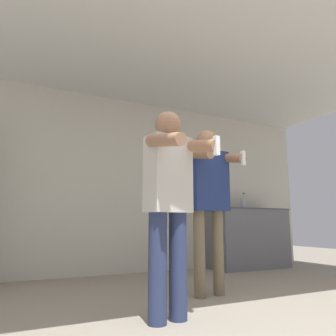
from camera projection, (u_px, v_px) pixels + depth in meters
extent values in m
cube|color=beige|center=(111.00, 183.00, 4.73)|extent=(7.00, 0.06, 2.55)
cube|color=silver|center=(154.00, 52.00, 3.63)|extent=(7.00, 3.44, 0.05)
cube|color=slate|center=(247.00, 238.00, 5.27)|extent=(1.29, 0.59, 0.93)
cube|color=#38383A|center=(246.00, 209.00, 5.35)|extent=(1.32, 0.62, 0.01)
cylinder|color=silver|center=(244.00, 204.00, 5.45)|extent=(0.08, 0.08, 0.16)
cylinder|color=silver|center=(244.00, 196.00, 5.47)|extent=(0.03, 0.03, 0.09)
sphere|color=black|center=(244.00, 194.00, 5.48)|extent=(0.03, 0.03, 0.03)
cylinder|color=maroon|center=(226.00, 203.00, 5.28)|extent=(0.08, 0.08, 0.17)
cylinder|color=maroon|center=(225.00, 196.00, 5.30)|extent=(0.02, 0.02, 0.07)
sphere|color=#B29933|center=(225.00, 193.00, 5.31)|extent=(0.03, 0.03, 0.03)
cylinder|color=#563314|center=(215.00, 201.00, 5.19)|extent=(0.06, 0.06, 0.24)
cylinder|color=#563314|center=(214.00, 191.00, 5.22)|extent=(0.02, 0.02, 0.07)
sphere|color=black|center=(214.00, 189.00, 5.23)|extent=(0.03, 0.03, 0.03)
cylinder|color=navy|center=(158.00, 267.00, 2.34)|extent=(0.14, 0.14, 0.78)
cylinder|color=navy|center=(178.00, 265.00, 2.45)|extent=(0.14, 0.14, 0.78)
cube|color=beige|center=(168.00, 174.00, 2.51)|extent=(0.36, 0.25, 0.58)
sphere|color=#9E7051|center=(168.00, 125.00, 2.58)|extent=(0.21, 0.21, 0.21)
cylinder|color=#9E7051|center=(165.00, 140.00, 2.30)|extent=(0.15, 0.40, 0.16)
cylinder|color=#9E7051|center=(199.00, 146.00, 2.49)|extent=(0.15, 0.40, 0.16)
cube|color=white|center=(216.00, 146.00, 2.33)|extent=(0.04, 0.04, 0.14)
cylinder|color=#75664C|center=(199.00, 253.00, 3.17)|extent=(0.11, 0.11, 0.82)
cylinder|color=#75664C|center=(218.00, 252.00, 3.29)|extent=(0.11, 0.11, 0.82)
cube|color=navy|center=(207.00, 181.00, 3.35)|extent=(0.44, 0.23, 0.62)
sphere|color=#9E7051|center=(207.00, 141.00, 3.42)|extent=(0.22, 0.22, 0.22)
cylinder|color=#9E7051|center=(201.00, 154.00, 3.16)|extent=(0.12, 0.34, 0.15)
cylinder|color=#9E7051|center=(232.00, 158.00, 3.36)|extent=(0.12, 0.34, 0.15)
cube|color=white|center=(243.00, 158.00, 3.22)|extent=(0.04, 0.04, 0.14)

